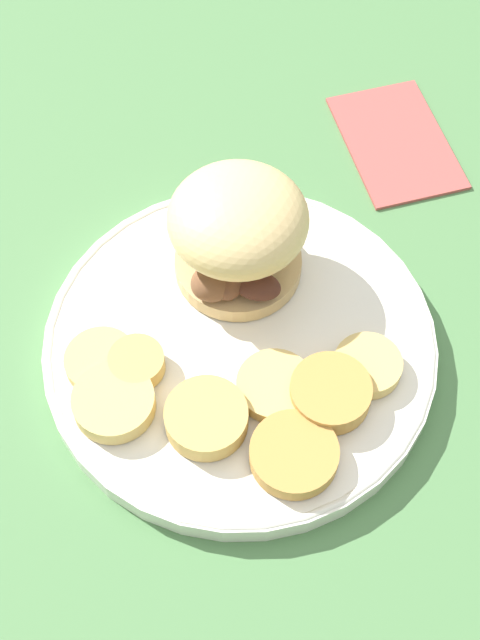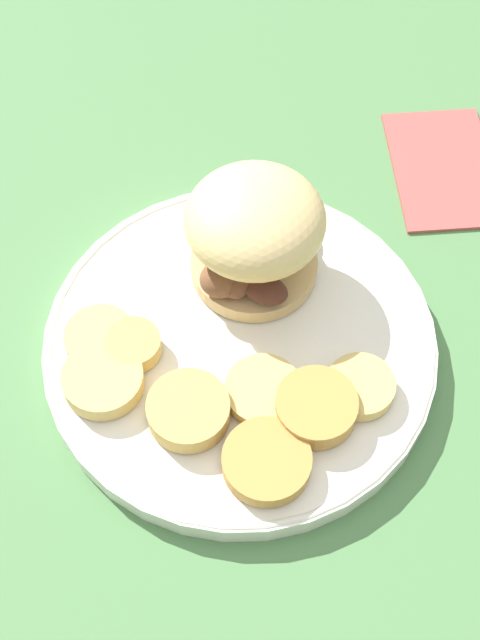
{
  "view_description": "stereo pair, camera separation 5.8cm",
  "coord_description": "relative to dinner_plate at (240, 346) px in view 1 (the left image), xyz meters",
  "views": [
    {
      "loc": [
        0.29,
        -0.09,
        0.54
      ],
      "look_at": [
        0.0,
        0.0,
        0.04
      ],
      "focal_mm": 50.0,
      "sensor_mm": 36.0,
      "label": 1
    },
    {
      "loc": [
        0.3,
        -0.04,
        0.54
      ],
      "look_at": [
        0.0,
        0.0,
        0.04
      ],
      "focal_mm": 50.0,
      "sensor_mm": 36.0,
      "label": 2
    }
  ],
  "objects": [
    {
      "name": "potato_round_4",
      "position": [
        0.05,
        0.07,
        0.01
      ],
      "size": [
        0.04,
        0.04,
        0.01
      ],
      "primitive_type": "cylinder",
      "color": "#DBB766",
      "rests_on": "dinner_plate"
    },
    {
      "name": "potato_round_5",
      "position": [
        0.05,
        -0.04,
        0.02
      ],
      "size": [
        0.05,
        0.05,
        0.02
      ],
      "primitive_type": "cylinder",
      "color": "tan",
      "rests_on": "dinner_plate"
    },
    {
      "name": "potato_round_2",
      "position": [
        -0.01,
        -0.09,
        0.01
      ],
      "size": [
        0.05,
        0.05,
        0.01
      ],
      "primitive_type": "cylinder",
      "color": "#DBB766",
      "rests_on": "dinner_plate"
    },
    {
      "name": "sandwich",
      "position": [
        -0.06,
        0.02,
        0.05
      ],
      "size": [
        0.13,
        0.09,
        0.08
      ],
      "color": "tan",
      "rests_on": "dinner_plate"
    },
    {
      "name": "ground_plane",
      "position": [
        0.0,
        0.0,
        -0.01
      ],
      "size": [
        4.0,
        4.0,
        0.0
      ],
      "primitive_type": "plane",
      "color": "#4C7A47"
    },
    {
      "name": "dinner_plate",
      "position": [
        0.0,
        0.0,
        0.0
      ],
      "size": [
        0.27,
        0.27,
        0.02
      ],
      "color": "white",
      "rests_on": "ground_plane"
    },
    {
      "name": "napkin",
      "position": [
        -0.15,
        0.18,
        -0.01
      ],
      "size": [
        0.12,
        0.08,
        0.01
      ],
      "primitive_type": "cube",
      "rotation": [
        0.0,
        0.0,
        3.1
      ],
      "color": "#B24C47",
      "rests_on": "ground_plane"
    },
    {
      "name": "potato_round_1",
      "position": [
        0.04,
        0.01,
        0.01
      ],
      "size": [
        0.05,
        0.05,
        0.01
      ],
      "primitive_type": "cylinder",
      "color": "#DBB766",
      "rests_on": "dinner_plate"
    },
    {
      "name": "potato_round_6",
      "position": [
        0.06,
        0.04,
        0.02
      ],
      "size": [
        0.05,
        0.05,
        0.02
      ],
      "primitive_type": "cylinder",
      "color": "#BC8942",
      "rests_on": "dinner_plate"
    },
    {
      "name": "potato_round_7",
      "position": [
        0.0,
        -0.07,
        0.02
      ],
      "size": [
        0.04,
        0.04,
        0.01
      ],
      "primitive_type": "cylinder",
      "color": "tan",
      "rests_on": "dinner_plate"
    },
    {
      "name": "potato_round_0",
      "position": [
        0.09,
        0.01,
        0.02
      ],
      "size": [
        0.06,
        0.06,
        0.01
      ],
      "primitive_type": "cylinder",
      "color": "#BC8942",
      "rests_on": "dinner_plate"
    },
    {
      "name": "potato_round_3",
      "position": [
        0.02,
        -0.09,
        0.02
      ],
      "size": [
        0.05,
        0.05,
        0.01
      ],
      "primitive_type": "cylinder",
      "color": "#DBB766",
      "rests_on": "dinner_plate"
    }
  ]
}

